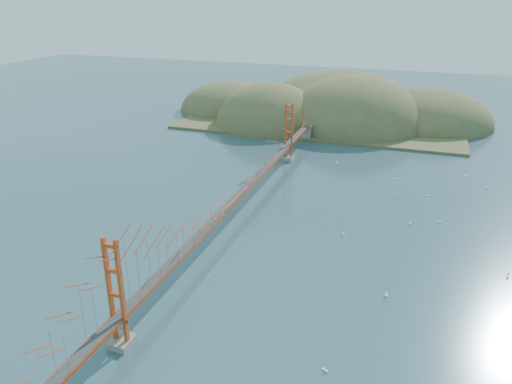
% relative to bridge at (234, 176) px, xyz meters
% --- Properties ---
extents(ground, '(320.00, 320.00, 0.00)m').
position_rel_bridge_xyz_m(ground, '(0.00, -0.18, -7.01)').
color(ground, '#2E4C5C').
rests_on(ground, ground).
extents(bridge, '(2.20, 94.40, 12.00)m').
position_rel_bridge_xyz_m(bridge, '(0.00, 0.00, 0.00)').
color(bridge, gray).
rests_on(bridge, ground).
extents(far_headlands, '(84.00, 58.00, 25.00)m').
position_rel_bridge_xyz_m(far_headlands, '(2.21, 68.33, -7.01)').
color(far_headlands, brown).
rests_on(far_headlands, ground).
extents(sailboat_0, '(0.56, 0.65, 0.75)m').
position_rel_bridge_xyz_m(sailboat_0, '(23.64, -13.05, -6.85)').
color(sailboat_0, white).
rests_on(sailboat_0, ground).
extents(sailboat_1, '(0.51, 0.54, 0.60)m').
position_rel_bridge_xyz_m(sailboat_1, '(25.16, 7.10, -6.87)').
color(sailboat_1, white).
rests_on(sailboat_1, ground).
extents(sailboat_3, '(0.70, 0.70, 0.74)m').
position_rel_bridge_xyz_m(sailboat_3, '(9.64, 31.23, -6.85)').
color(sailboat_3, white).
rests_on(sailboat_3, ground).
extents(sailboat_14, '(0.51, 0.52, 0.59)m').
position_rel_bridge_xyz_m(sailboat_14, '(16.39, 0.61, -6.87)').
color(sailboat_14, white).
rests_on(sailboat_14, ground).
extents(sailboat_6, '(0.70, 0.70, 0.75)m').
position_rel_bridge_xyz_m(sailboat_6, '(19.53, -27.23, -6.85)').
color(sailboat_6, white).
rests_on(sailboat_6, ground).
extents(sailboat_4, '(0.61, 0.61, 0.63)m').
position_rel_bridge_xyz_m(sailboat_4, '(29.33, 9.15, -6.86)').
color(sailboat_4, white).
rests_on(sailboat_4, ground).
extents(sailboat_12, '(0.63, 0.53, 0.72)m').
position_rel_bridge_xyz_m(sailboat_12, '(21.63, 25.54, -6.85)').
color(sailboat_12, white).
rests_on(sailboat_12, ground).
extents(sailboat_17, '(0.65, 0.63, 0.73)m').
position_rel_bridge_xyz_m(sailboat_17, '(33.76, 31.40, -6.85)').
color(sailboat_17, white).
rests_on(sailboat_17, ground).
extents(sailboat_7, '(0.61, 0.54, 0.69)m').
position_rel_bridge_xyz_m(sailboat_7, '(27.16, 19.09, -6.86)').
color(sailboat_7, white).
rests_on(sailboat_7, ground).
extents(sailboat_15, '(0.58, 0.61, 0.69)m').
position_rel_bridge_xyz_m(sailboat_15, '(37.07, 26.68, -6.86)').
color(sailboat_15, white).
rests_on(sailboat_15, ground).
extents(sailboat_extra_0, '(0.58, 0.58, 0.61)m').
position_rel_bridge_xyz_m(sailboat_extra_0, '(22.52, 18.17, -6.87)').
color(sailboat_extra_0, white).
rests_on(sailboat_extra_0, ground).
extents(sailboat_extra_1, '(0.56, 0.58, 0.65)m').
position_rel_bridge_xyz_m(sailboat_extra_1, '(37.15, -4.17, -6.86)').
color(sailboat_extra_1, white).
rests_on(sailboat_extra_1, ground).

